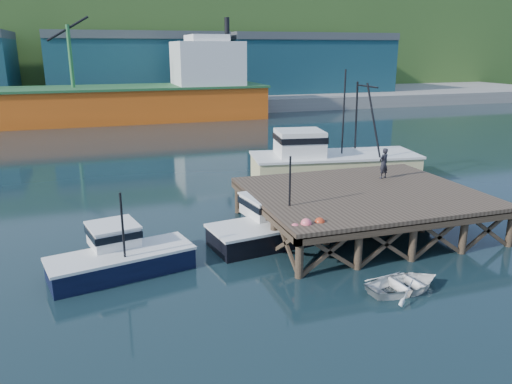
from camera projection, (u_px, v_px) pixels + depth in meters
name	position (u px, v px, depth m)	size (l,w,h in m)	color
ground	(267.00, 239.00, 25.97)	(300.00, 300.00, 0.00)	black
wharf	(364.00, 195.00, 26.92)	(12.00, 10.00, 2.62)	brown
far_quay	(137.00, 98.00, 89.55)	(160.00, 40.00, 2.00)	gray
warehouse_mid	(138.00, 68.00, 83.46)	(28.00, 16.00, 9.00)	#17434E
warehouse_right	(302.00, 66.00, 92.52)	(30.00, 16.00, 9.00)	#17434E
cargo_ship	(87.00, 97.00, 66.28)	(55.50, 10.00, 13.75)	orange
hillside	(121.00, 42.00, 114.15)	(220.00, 50.00, 22.00)	#2D511E
boat_navy	(120.00, 255.00, 22.02)	(6.54, 4.07, 3.88)	black
boat_black	(279.00, 224.00, 25.75)	(7.78, 6.47, 4.61)	black
trawler	(331.00, 160.00, 36.75)	(12.70, 6.17, 8.15)	beige
dinghy	(404.00, 284.00, 20.31)	(2.37, 3.31, 0.69)	white
dockworker	(384.00, 163.00, 29.47)	(0.66, 0.43, 1.81)	black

